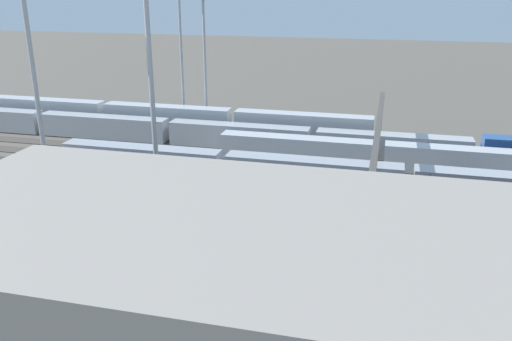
{
  "coord_description": "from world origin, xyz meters",
  "views": [
    {
      "loc": [
        -18.45,
        65.33,
        25.53
      ],
      "look_at": [
        -2.64,
        2.0,
        2.5
      ],
      "focal_mm": 37.48,
      "sensor_mm": 36.0,
      "label": 1
    }
  ],
  "objects": [
    {
      "name": "ground_plane",
      "position": [
        0.0,
        0.0,
        0.0
      ],
      "size": [
        400.0,
        400.0,
        0.0
      ],
      "primitive_type": "plane",
      "color": "#60594F"
    },
    {
      "name": "track_bed_0",
      "position": [
        0.0,
        -20.0,
        0.06
      ],
      "size": [
        140.0,
        2.8,
        0.12
      ],
      "primitive_type": "cube",
      "color": "#4C443D",
      "rests_on": "ground_plane"
    },
    {
      "name": "track_bed_1",
      "position": [
        0.0,
        -15.0,
        0.06
      ],
      "size": [
        140.0,
        2.8,
        0.12
      ],
      "primitive_type": "cube",
      "color": "#4C443D",
      "rests_on": "ground_plane"
    },
    {
      "name": "track_bed_2",
      "position": [
        0.0,
        -10.0,
        0.06
      ],
      "size": [
        140.0,
        2.8,
        0.12
      ],
      "primitive_type": "cube",
      "color": "#4C443D",
      "rests_on": "ground_plane"
    },
    {
      "name": "track_bed_3",
      "position": [
        0.0,
        -5.0,
        0.06
      ],
      "size": [
        140.0,
        2.8,
        0.12
      ],
      "primitive_type": "cube",
      "color": "#4C443D",
      "rests_on": "ground_plane"
    },
    {
      "name": "track_bed_4",
      "position": [
        0.0,
        0.0,
        0.06
      ],
      "size": [
        140.0,
        2.8,
        0.12
      ],
      "primitive_type": "cube",
      "color": "#3D3833",
      "rests_on": "ground_plane"
    },
    {
      "name": "track_bed_5",
      "position": [
        0.0,
        5.0,
        0.06
      ],
      "size": [
        140.0,
        2.8,
        0.12
      ],
      "primitive_type": "cube",
      "color": "#3D3833",
      "rests_on": "ground_plane"
    },
    {
      "name": "track_bed_6",
      "position": [
        0.0,
        10.0,
        0.06
      ],
      "size": [
        140.0,
        2.8,
        0.12
      ],
      "primitive_type": "cube",
      "color": "#3D3833",
      "rests_on": "ground_plane"
    },
    {
      "name": "track_bed_7",
      "position": [
        0.0,
        15.0,
        0.06
      ],
      "size": [
        140.0,
        2.8,
        0.12
      ],
      "primitive_type": "cube",
      "color": "#3D3833",
      "rests_on": "ground_plane"
    },
    {
      "name": "track_bed_8",
      "position": [
        0.0,
        20.0,
        0.06
      ],
      "size": [
        140.0,
        2.8,
        0.12
      ],
      "primitive_type": "cube",
      "color": "#3D3833",
      "rests_on": "ground_plane"
    },
    {
      "name": "train_on_track_0",
      "position": [
        19.03,
        -20.0,
        2.62
      ],
      "size": [
        71.4,
        3.0,
        5.0
      ],
      "color": "silver",
      "rests_on": "ground_plane"
    },
    {
      "name": "train_on_track_2",
      "position": [
        -28.58,
        -10.0,
        2.11
      ],
      "size": [
        66.4,
        3.0,
        4.4
      ],
      "color": "#285193",
      "rests_on": "ground_plane"
    },
    {
      "name": "train_on_track_7",
      "position": [
        -2.78,
        15.0,
        2.16
      ],
      "size": [
        10.0,
        3.0,
        5.0
      ],
      "color": "gold",
      "rests_on": "ground_plane"
    },
    {
      "name": "train_on_track_5",
      "position": [
        -9.15,
        5.0,
        2.09
      ],
      "size": [
        66.4,
        3.06,
        4.4
      ],
      "color": "black",
      "rests_on": "ground_plane"
    },
    {
      "name": "train_on_track_1",
      "position": [
        5.88,
        -15.0,
        2.08
      ],
      "size": [
        114.8,
        3.0,
        4.4
      ],
      "color": "#285193",
      "rests_on": "ground_plane"
    },
    {
      "name": "train_on_track_4",
      "position": [
        -9.7,
        0.0,
        1.99
      ],
      "size": [
        71.4,
        3.06,
        3.8
      ],
      "color": "#A8AAB2",
      "rests_on": "ground_plane"
    },
    {
      "name": "light_mast_0",
      "position": [
        17.07,
        -23.15,
        16.54
      ],
      "size": [
        2.8,
        0.7,
        25.76
      ],
      "color": "#9EA0A5",
      "rests_on": "ground_plane"
    },
    {
      "name": "light_mast_1",
      "position": [
        1.35,
        23.2,
        19.77
      ],
      "size": [
        2.8,
        0.7,
        31.72
      ],
      "color": "#9EA0A5",
      "rests_on": "ground_plane"
    },
    {
      "name": "light_mast_2",
      "position": [
        12.67,
        -22.86,
        15.6
      ],
      "size": [
        2.8,
        0.7,
        24.06
      ],
      "color": "#9EA0A5",
      "rests_on": "ground_plane"
    },
    {
      "name": "light_mast_3",
      "position": [
        13.19,
        22.73,
        18.08
      ],
      "size": [
        2.8,
        0.7,
        28.57
      ],
      "color": "#9EA0A5",
      "rests_on": "ground_plane"
    },
    {
      "name": "signal_gantry",
      "position": [
        -17.62,
        0.0,
        7.8
      ],
      "size": [
        0.7,
        45.0,
        8.8
      ],
      "color": "#4C4742",
      "rests_on": "ground_plane"
    }
  ]
}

